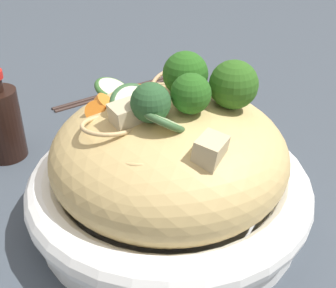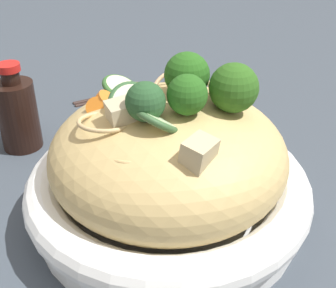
# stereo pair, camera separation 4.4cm
# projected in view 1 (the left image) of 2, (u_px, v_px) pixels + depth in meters

# --- Properties ---
(ground_plane) EXTENTS (3.00, 3.00, 0.00)m
(ground_plane) POSITION_uv_depth(u_px,v_px,m) (168.00, 214.00, 0.49)
(ground_plane) COLOR #3A424B
(serving_bowl) EXTENTS (0.30, 0.30, 0.06)m
(serving_bowl) POSITION_uv_depth(u_px,v_px,m) (168.00, 191.00, 0.47)
(serving_bowl) COLOR white
(serving_bowl) RESTS_ON ground_plane
(noodle_heap) EXTENTS (0.24, 0.24, 0.13)m
(noodle_heap) POSITION_uv_depth(u_px,v_px,m) (168.00, 154.00, 0.45)
(noodle_heap) COLOR tan
(noodle_heap) RESTS_ON serving_bowl
(broccoli_florets) EXTENTS (0.13, 0.11, 0.06)m
(broccoli_florets) POSITION_uv_depth(u_px,v_px,m) (198.00, 87.00, 0.41)
(broccoli_florets) COLOR #93B475
(broccoli_florets) RESTS_ON serving_bowl
(carrot_coins) EXTENTS (0.07, 0.06, 0.03)m
(carrot_coins) POSITION_uv_depth(u_px,v_px,m) (118.00, 99.00, 0.43)
(carrot_coins) COLOR orange
(carrot_coins) RESTS_ON serving_bowl
(zucchini_slices) EXTENTS (0.17, 0.16, 0.06)m
(zucchini_slices) POSITION_uv_depth(u_px,v_px,m) (151.00, 103.00, 0.43)
(zucchini_slices) COLOR beige
(zucchini_slices) RESTS_ON serving_bowl
(chicken_chunks) EXTENTS (0.11, 0.08, 0.03)m
(chicken_chunks) POSITION_uv_depth(u_px,v_px,m) (165.00, 133.00, 0.38)
(chicken_chunks) COLOR #C5B58F
(chicken_chunks) RESTS_ON serving_bowl
(soy_sauce_bottle) EXTENTS (0.05, 0.05, 0.12)m
(soy_sauce_bottle) POSITION_uv_depth(u_px,v_px,m) (0.00, 122.00, 0.56)
(soy_sauce_bottle) COLOR black
(soy_sauce_bottle) RESTS_ON ground_plane
(chopsticks_pair) EXTENTS (0.20, 0.15, 0.01)m
(chopsticks_pair) POSITION_uv_depth(u_px,v_px,m) (119.00, 90.00, 0.75)
(chopsticks_pair) COLOR black
(chopsticks_pair) RESTS_ON ground_plane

